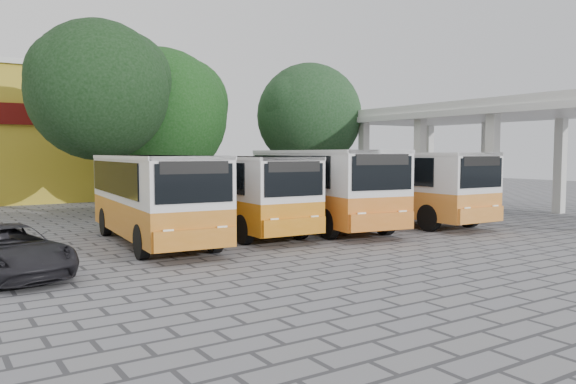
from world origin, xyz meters
TOP-DOWN VIEW (x-y plane):
  - ground at (0.00, 0.00)m, footprint 90.00×90.00m
  - terminal_shelter at (10.50, 4.00)m, footprint 6.80×15.80m
  - bus_far_left at (-7.02, 3.78)m, footprint 3.08×8.27m
  - bus_centre_left at (-3.46, 4.48)m, footprint 2.76×8.06m
  - bus_centre_right at (-0.05, 3.90)m, footprint 3.92×8.96m
  - bus_far_right at (3.94, 3.46)m, footprint 2.72×8.42m
  - tree_left at (-6.37, 12.66)m, footprint 6.81×6.48m
  - tree_middle at (-2.15, 16.04)m, footprint 7.80×7.43m
  - tree_right at (5.81, 12.95)m, footprint 6.43×6.12m
  - parked_car at (-11.77, 0.93)m, footprint 3.00×4.83m

SIDE VIEW (x-z plane):
  - ground at x=0.00m, z-range 0.00..0.00m
  - parked_car at x=-11.77m, z-range 0.00..1.25m
  - bus_centre_left at x=-3.46m, z-range 0.23..3.10m
  - bus_far_left at x=-7.02m, z-range 0.23..3.15m
  - bus_far_right at x=3.94m, z-range 0.24..3.26m
  - bus_centre_right at x=-0.05m, z-range 0.24..3.36m
  - terminal_shelter at x=10.50m, z-range 2.21..7.61m
  - tree_middle at x=-2.15m, z-range 0.93..9.74m
  - tree_right at x=5.81m, z-range 1.26..9.48m
  - tree_left at x=-6.37m, z-range 1.54..10.67m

